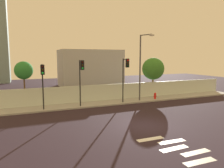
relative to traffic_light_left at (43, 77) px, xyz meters
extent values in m
plane|color=black|center=(6.55, -6.93, -3.28)|extent=(80.00, 80.00, 0.00)
cube|color=#A0A0A0|center=(6.55, 1.27, -3.21)|extent=(36.00, 2.40, 0.15)
cube|color=silver|center=(6.55, 2.56, -2.23)|extent=(36.00, 0.18, 1.80)
cube|color=silver|center=(6.07, -12.73, -3.28)|extent=(1.81, 0.49, 0.01)
cube|color=silver|center=(6.64, -11.88, -3.28)|extent=(1.80, 0.46, 0.01)
cube|color=silver|center=(5.90, -11.03, -3.28)|extent=(1.81, 0.49, 0.01)
cube|color=silver|center=(6.42, -10.18, -3.28)|extent=(1.82, 0.51, 0.01)
cube|color=silver|center=(5.45, -9.33, -3.28)|extent=(1.81, 0.47, 0.01)
cylinder|color=black|center=(0.04, 0.62, -1.00)|extent=(0.12, 0.12, 4.27)
cylinder|color=black|center=(0.00, 0.08, 1.04)|extent=(0.14, 1.09, 0.08)
cube|color=black|center=(-0.03, -0.47, 0.69)|extent=(0.35, 0.22, 0.90)
sphere|color=black|center=(-0.03, -0.59, 0.96)|extent=(0.18, 0.18, 0.18)
sphere|color=#33260A|center=(-0.03, -0.59, 0.68)|extent=(0.18, 0.18, 0.18)
sphere|color=#19F24C|center=(-0.03, -0.59, 0.40)|extent=(0.18, 0.18, 0.18)
cylinder|color=black|center=(8.39, 0.62, -0.74)|extent=(0.12, 0.12, 4.78)
cylinder|color=black|center=(8.30, -0.06, 1.55)|extent=(0.26, 1.38, 0.08)
cube|color=black|center=(8.20, -0.74, 1.20)|extent=(0.36, 0.24, 0.90)
sphere|color=red|center=(8.19, -0.86, 1.47)|extent=(0.18, 0.18, 0.18)
sphere|color=#33260A|center=(8.19, -0.86, 1.19)|extent=(0.18, 0.18, 0.18)
sphere|color=black|center=(8.19, -0.86, 0.91)|extent=(0.18, 0.18, 0.18)
cylinder|color=black|center=(3.60, 0.62, -0.82)|extent=(0.12, 0.12, 4.63)
cylinder|color=black|center=(3.57, 0.00, 1.40)|extent=(0.15, 1.25, 0.08)
cube|color=black|center=(3.53, -0.62, 1.05)|extent=(0.35, 0.22, 0.90)
sphere|color=black|center=(3.52, -0.74, 1.32)|extent=(0.18, 0.18, 0.18)
sphere|color=#33260A|center=(3.52, -0.74, 1.04)|extent=(0.18, 0.18, 0.18)
sphere|color=#19F24C|center=(3.52, -0.74, 0.76)|extent=(0.18, 0.18, 0.18)
cylinder|color=#4C4C51|center=(10.62, 0.82, 0.56)|extent=(0.16, 0.16, 7.39)
cylinder|color=#4C4C51|center=(10.84, 0.07, 4.20)|extent=(0.55, 1.52, 0.10)
cube|color=beige|center=(11.07, -0.67, 4.10)|extent=(0.64, 0.40, 0.16)
cylinder|color=red|center=(12.74, 0.83, -2.85)|extent=(0.24, 0.24, 0.57)
sphere|color=red|center=(12.74, 0.83, -2.52)|extent=(0.26, 0.26, 0.26)
cylinder|color=red|center=(12.57, 0.83, -2.82)|extent=(0.10, 0.09, 0.09)
cylinder|color=red|center=(12.91, 0.83, -2.82)|extent=(0.10, 0.09, 0.09)
cylinder|color=brown|center=(-1.54, 3.40, -1.67)|extent=(0.14, 0.14, 3.23)
sphere|color=#2B8037|center=(-1.54, 3.40, 0.45)|extent=(1.85, 1.85, 1.85)
cylinder|color=brown|center=(14.12, 3.40, -1.88)|extent=(0.23, 0.23, 2.80)
sphere|color=#3B7E2C|center=(14.12, 3.40, 0.30)|extent=(2.87, 2.87, 2.87)
cube|color=#AFAFAF|center=(9.63, 16.56, -0.09)|extent=(10.78, 6.00, 6.38)
camera|label=1|loc=(-1.69, -20.05, 1.75)|focal=34.06mm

